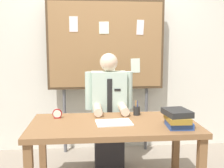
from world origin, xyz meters
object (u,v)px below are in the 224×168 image
desk_clock (57,114)px  desk (114,131)px  pen_holder (137,111)px  open_notebook (114,123)px  person (109,116)px  bulletin_board (106,47)px  book_stack (178,118)px

desk_clock → desk: bearing=-21.1°
desk_clock → pen_holder: bearing=3.8°
desk → open_notebook: 0.09m
person → bulletin_board: (0.00, 0.50, 0.80)m
desk → desk_clock: desk_clock is taller
person → desk_clock: size_ratio=14.18×
person → bulletin_board: bearing=90.0°
person → book_stack: 0.99m
desk → book_stack: size_ratio=5.42×
person → bulletin_board: size_ratio=0.67×
desk → desk_clock: 0.61m
book_stack → desk_clock: book_stack is taller
open_notebook → pen_holder: size_ratio=2.10×
person → bulletin_board: bulletin_board is taller
bulletin_board → pen_holder: bearing=-71.9°
bulletin_board → open_notebook: size_ratio=6.08×
pen_holder → book_stack: bearing=-57.7°
person → desk_clock: bearing=-145.6°
book_stack → open_notebook: 0.60m
desk_clock → open_notebook: bearing=-22.8°
desk → person: (0.00, 0.60, -0.00)m
book_stack → open_notebook: (-0.56, 0.17, -0.08)m
desk_clock → pen_holder: 0.83m
open_notebook → desk_clock: size_ratio=3.49×
desk → bulletin_board: (0.00, 1.10, 0.80)m
open_notebook → desk_clock: 0.61m
bulletin_board → book_stack: 1.55m
desk → person: bearing=90.0°
desk_clock → book_stack: bearing=-20.1°
person → open_notebook: person is taller
open_notebook → pen_holder: bearing=46.9°
bulletin_board → open_notebook: bearing=-90.0°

